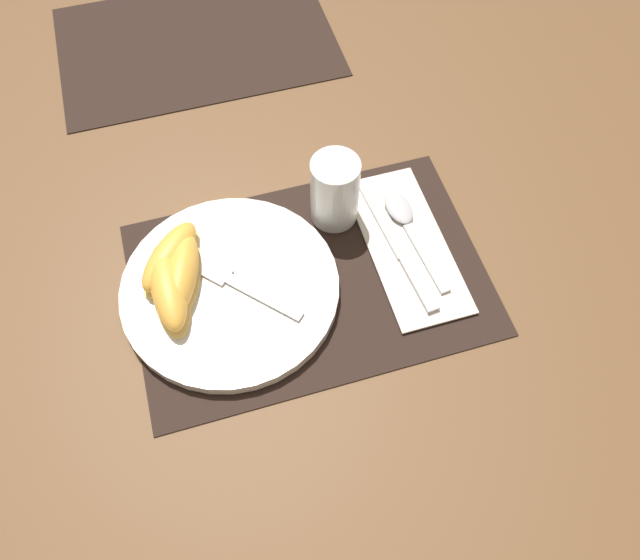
# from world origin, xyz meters

# --- Properties ---
(ground_plane) EXTENTS (3.00, 3.00, 0.00)m
(ground_plane) POSITION_xyz_m (0.00, 0.00, 0.00)
(ground_plane) COLOR brown
(placemat) EXTENTS (0.46, 0.31, 0.00)m
(placemat) POSITION_xyz_m (0.00, 0.00, 0.00)
(placemat) COLOR black
(placemat) RESTS_ON ground_plane
(placemat_far) EXTENTS (0.46, 0.31, 0.00)m
(placemat_far) POSITION_xyz_m (-0.06, 0.50, 0.00)
(placemat_far) COLOR black
(placemat_far) RESTS_ON ground_plane
(plate) EXTENTS (0.28, 0.28, 0.02)m
(plate) POSITION_xyz_m (-0.10, 0.01, 0.01)
(plate) COLOR white
(plate) RESTS_ON placemat
(juice_glass) EXTENTS (0.07, 0.07, 0.10)m
(juice_glass) POSITION_xyz_m (0.06, 0.09, 0.05)
(juice_glass) COLOR silver
(juice_glass) RESTS_ON placemat
(napkin) EXTENTS (0.10, 0.25, 0.00)m
(napkin) POSITION_xyz_m (0.14, 0.01, 0.01)
(napkin) COLOR silver
(napkin) RESTS_ON placemat
(knife) EXTENTS (0.04, 0.22, 0.01)m
(knife) POSITION_xyz_m (0.13, 0.01, 0.01)
(knife) COLOR #BCBCC1
(knife) RESTS_ON napkin
(spoon) EXTENTS (0.04, 0.17, 0.01)m
(spoon) POSITION_xyz_m (0.15, 0.05, 0.01)
(spoon) COLOR #BCBCC1
(spoon) RESTS_ON napkin
(fork) EXTENTS (0.14, 0.14, 0.00)m
(fork) POSITION_xyz_m (-0.10, 0.01, 0.02)
(fork) COLOR #BCBCC1
(fork) RESTS_ON plate
(citrus_wedge_0) EXTENTS (0.11, 0.12, 0.04)m
(citrus_wedge_0) POSITION_xyz_m (-0.17, 0.06, 0.04)
(citrus_wedge_0) COLOR #F4DB84
(citrus_wedge_0) RESTS_ON plate
(citrus_wedge_1) EXTENTS (0.08, 0.13, 0.04)m
(citrus_wedge_1) POSITION_xyz_m (-0.16, 0.03, 0.04)
(citrus_wedge_1) COLOR #F4DB84
(citrus_wedge_1) RESTS_ON plate
(citrus_wedge_2) EXTENTS (0.05, 0.13, 0.04)m
(citrus_wedge_2) POSITION_xyz_m (-0.18, 0.02, 0.04)
(citrus_wedge_2) COLOR #F4DB84
(citrus_wedge_2) RESTS_ON plate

